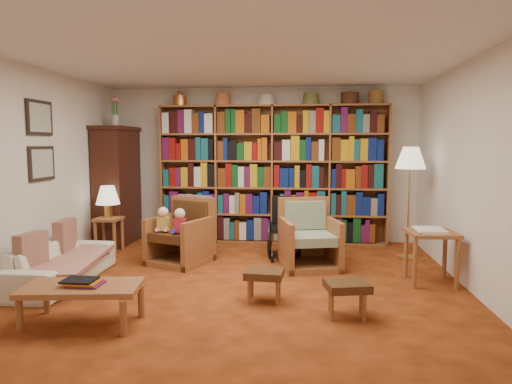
# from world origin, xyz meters

# --- Properties ---
(floor) EXTENTS (5.00, 5.00, 0.00)m
(floor) POSITION_xyz_m (0.00, 0.00, 0.00)
(floor) COLOR #A04118
(floor) RESTS_ON ground
(ceiling) EXTENTS (5.00, 5.00, 0.00)m
(ceiling) POSITION_xyz_m (0.00, 0.00, 2.50)
(ceiling) COLOR silver
(ceiling) RESTS_ON wall_back
(wall_back) EXTENTS (5.00, 0.00, 5.00)m
(wall_back) POSITION_xyz_m (0.00, 2.50, 1.25)
(wall_back) COLOR silver
(wall_back) RESTS_ON floor
(wall_front) EXTENTS (5.00, 0.00, 5.00)m
(wall_front) POSITION_xyz_m (0.00, -2.50, 1.25)
(wall_front) COLOR silver
(wall_front) RESTS_ON floor
(wall_left) EXTENTS (0.00, 5.00, 5.00)m
(wall_left) POSITION_xyz_m (-2.50, 0.00, 1.25)
(wall_left) COLOR silver
(wall_left) RESTS_ON floor
(wall_right) EXTENTS (0.00, 5.00, 5.00)m
(wall_right) POSITION_xyz_m (2.50, 0.00, 1.25)
(wall_right) COLOR silver
(wall_right) RESTS_ON floor
(bookshelf) EXTENTS (3.60, 0.30, 2.42)m
(bookshelf) POSITION_xyz_m (0.20, 2.33, 1.17)
(bookshelf) COLOR brown
(bookshelf) RESTS_ON floor
(curio_cabinet) EXTENTS (0.50, 0.95, 2.40)m
(curio_cabinet) POSITION_xyz_m (-2.25, 2.00, 0.95)
(curio_cabinet) COLOR #3E1711
(curio_cabinet) RESTS_ON floor
(framed_pictures) EXTENTS (0.03, 0.52, 0.97)m
(framed_pictures) POSITION_xyz_m (-2.48, 0.30, 1.62)
(framed_pictures) COLOR black
(framed_pictures) RESTS_ON wall_left
(sofa) EXTENTS (1.60, 0.63, 0.47)m
(sofa) POSITION_xyz_m (-2.05, -0.12, 0.23)
(sofa) COLOR beige
(sofa) RESTS_ON floor
(sofa_throw) EXTENTS (0.92, 1.47, 0.04)m
(sofa_throw) POSITION_xyz_m (-2.00, -0.12, 0.30)
(sofa_throw) COLOR beige
(sofa_throw) RESTS_ON sofa
(cushion_left) EXTENTS (0.17, 0.42, 0.41)m
(cushion_left) POSITION_xyz_m (-2.18, 0.23, 0.45)
(cushion_left) COLOR maroon
(cushion_left) RESTS_ON sofa
(cushion_right) EXTENTS (0.18, 0.40, 0.39)m
(cushion_right) POSITION_xyz_m (-2.18, -0.47, 0.45)
(cushion_right) COLOR maroon
(cushion_right) RESTS_ON sofa
(side_table_lamp) EXTENTS (0.36, 0.36, 0.51)m
(side_table_lamp) POSITION_xyz_m (-2.15, 1.41, 0.37)
(side_table_lamp) COLOR brown
(side_table_lamp) RESTS_ON floor
(table_lamp) EXTENTS (0.35, 0.35, 0.47)m
(table_lamp) POSITION_xyz_m (-2.15, 1.41, 0.83)
(table_lamp) COLOR gold
(table_lamp) RESTS_ON side_table_lamp
(armchair_leather) EXTENTS (0.94, 0.94, 0.88)m
(armchair_leather) POSITION_xyz_m (-0.93, 0.96, 0.36)
(armchair_leather) COLOR brown
(armchair_leather) RESTS_ON floor
(armchair_sage) EXTENTS (0.88, 0.89, 0.88)m
(armchair_sage) POSITION_xyz_m (0.79, 0.92, 0.33)
(armchair_sage) COLOR brown
(armchair_sage) RESTS_ON floor
(wheelchair) EXTENTS (0.49, 0.68, 0.85)m
(wheelchair) POSITION_xyz_m (0.46, 1.38, 0.39)
(wheelchair) COLOR black
(wheelchair) RESTS_ON floor
(floor_lamp) EXTENTS (0.41, 0.41, 1.55)m
(floor_lamp) POSITION_xyz_m (2.15, 1.46, 1.34)
(floor_lamp) COLOR gold
(floor_lamp) RESTS_ON floor
(side_table_papers) EXTENTS (0.55, 0.55, 0.63)m
(side_table_papers) POSITION_xyz_m (2.15, 0.32, 0.50)
(side_table_papers) COLOR brown
(side_table_papers) RESTS_ON floor
(footstool_a) EXTENTS (0.40, 0.35, 0.32)m
(footstool_a) POSITION_xyz_m (0.32, -0.48, 0.26)
(footstool_a) COLOR #492A13
(footstool_a) RESTS_ON floor
(footstool_b) EXTENTS (0.45, 0.40, 0.33)m
(footstool_b) POSITION_xyz_m (1.11, -0.81, 0.27)
(footstool_b) COLOR #492A13
(footstool_b) RESTS_ON floor
(coffee_table) EXTENTS (1.07, 0.64, 0.40)m
(coffee_table) POSITION_xyz_m (-1.23, -1.24, 0.31)
(coffee_table) COLOR brown
(coffee_table) RESTS_ON floor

